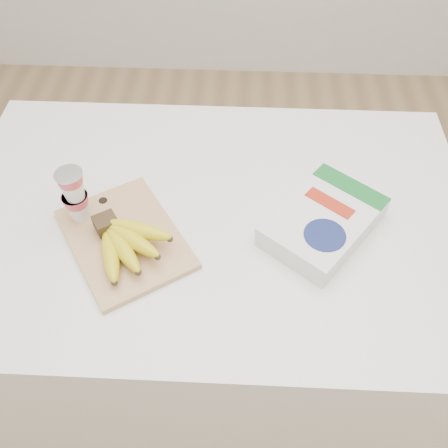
# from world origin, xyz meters

# --- Properties ---
(room) EXTENTS (4.00, 4.00, 4.00)m
(room) POSITION_xyz_m (0.00, 0.00, 1.35)
(room) COLOR tan
(room) RESTS_ON ground
(table) EXTENTS (1.22, 0.81, 0.91)m
(table) POSITION_xyz_m (0.00, 0.00, 0.46)
(table) COLOR white
(table) RESTS_ON ground
(cutting_board) EXTENTS (0.35, 0.38, 0.02)m
(cutting_board) POSITION_xyz_m (-0.19, -0.09, 0.92)
(cutting_board) COLOR tan
(cutting_board) RESTS_ON table
(bananas) EXTENTS (0.19, 0.19, 0.06)m
(bananas) POSITION_xyz_m (-0.18, -0.12, 0.95)
(bananas) COLOR #382816
(bananas) RESTS_ON cutting_board
(yogurt_stack) EXTENTS (0.06, 0.06, 0.14)m
(yogurt_stack) POSITION_xyz_m (-0.29, -0.04, 1.00)
(yogurt_stack) COLOR white
(yogurt_stack) RESTS_ON cutting_board
(cereal_box) EXTENTS (0.30, 0.32, 0.06)m
(cereal_box) POSITION_xyz_m (0.25, -0.04, 0.94)
(cereal_box) COLOR white
(cereal_box) RESTS_ON table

